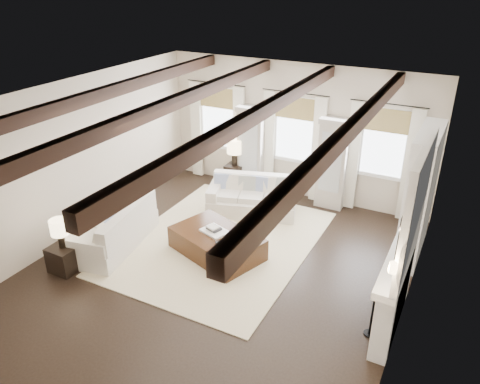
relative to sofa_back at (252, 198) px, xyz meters
The scene contains 16 objects.
ground 2.48m from the sofa_back, 79.47° to the right, with size 7.50×7.50×0.00m, color black.
room_shell 2.47m from the sofa_back, 51.72° to the right, with size 6.54×7.54×3.22m.
area_rug 1.54m from the sofa_back, 89.51° to the right, with size 3.49×4.50×0.02m, color beige.
sofa_back is the anchor object (origin of this frame).
sofa_left 3.10m from the sofa_back, 124.44° to the right, with size 1.26×2.16×0.87m.
ottoman 1.90m from the sofa_back, 85.25° to the right, with size 1.74×1.08×0.46m, color black.
tray 1.87m from the sofa_back, 87.01° to the right, with size 0.50×0.38×0.04m, color white.
book_lower 1.84m from the sofa_back, 88.02° to the right, with size 0.26×0.20×0.04m, color #262628.
book_upper 1.87m from the sofa_back, 88.63° to the right, with size 0.22×0.17×0.03m, color beige.
book_loose 2.22m from the sofa_back, 78.21° to the right, with size 0.24×0.18×0.03m, color #262628.
side_table_front 4.19m from the sofa_back, 119.46° to the right, with size 0.50×0.50×0.50m, color black.
lamp_front 4.22m from the sofa_back, 119.46° to the right, with size 0.32×0.32×0.56m.
side_table_back 1.33m from the sofa_back, 135.55° to the left, with size 0.43×0.43×0.64m, color black.
lamp_back 1.52m from the sofa_back, 135.55° to the left, with size 0.38×0.38×0.66m.
candlestick_near 4.33m from the sofa_back, 39.42° to the right, with size 0.18×0.18×0.87m.
candlestick_far 4.02m from the sofa_back, 33.66° to the right, with size 0.16×0.16×0.80m.
Camera 1 is at (3.68, -6.15, 5.09)m, focal length 35.00 mm.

